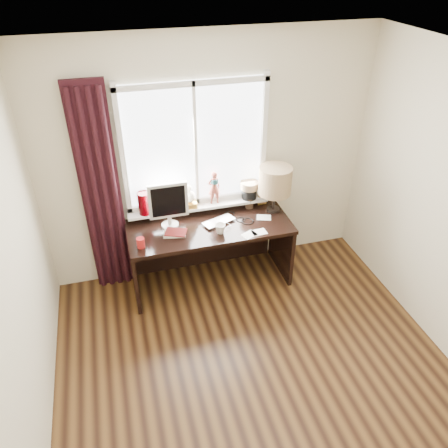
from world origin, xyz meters
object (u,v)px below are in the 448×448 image
object	(u,v)px
laptop	(219,222)
table_lamp	(275,181)
red_cup	(141,243)
desk	(208,239)
monitor	(168,202)
mug	(220,228)

from	to	relation	value
laptop	table_lamp	xyz separation A→B (m)	(0.63, 0.08, 0.35)
red_cup	desk	xyz separation A→B (m)	(0.73, 0.29, -0.29)
laptop	desk	bearing A→B (deg)	126.37
table_lamp	red_cup	bearing A→B (deg)	-168.71
laptop	monitor	xyz separation A→B (m)	(-0.50, 0.08, 0.26)
laptop	mug	bearing A→B (deg)	-121.42
monitor	laptop	bearing A→B (deg)	-9.48
laptop	mug	size ratio (longest dim) A/B	3.19
table_lamp	mug	bearing A→B (deg)	-158.72
desk	table_lamp	size ratio (longest dim) A/B	3.27
red_cup	mug	bearing A→B (deg)	2.31
monitor	desk	bearing A→B (deg)	-1.90
red_cup	table_lamp	distance (m)	1.53
table_lamp	laptop	bearing A→B (deg)	-173.10
mug	desk	bearing A→B (deg)	105.51
desk	monitor	world-z (taller)	monitor
mug	red_cup	xyz separation A→B (m)	(-0.80, -0.03, -0.00)
laptop	red_cup	world-z (taller)	red_cup
desk	monitor	bearing A→B (deg)	178.10
monitor	table_lamp	size ratio (longest dim) A/B	0.94
red_cup	desk	bearing A→B (deg)	21.55
mug	table_lamp	size ratio (longest dim) A/B	0.21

